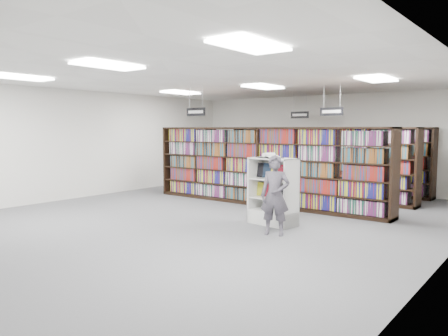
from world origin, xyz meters
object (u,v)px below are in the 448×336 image
Objects in this scene: open_book at (269,156)px; shopper at (275,195)px; bookshelf_row_near at (263,166)px; endcap_display at (274,202)px.

open_book is 0.42× the size of shopper.
bookshelf_row_near is 10.75× the size of open_book.
open_book is 1.16m from shopper.
bookshelf_row_near reaches higher than open_book.
open_book reaches higher than shopper.
bookshelf_row_near is at bearing 107.42° from shopper.
shopper is at bearing -53.15° from bookshelf_row_near.
bookshelf_row_near is at bearing 136.08° from endcap_display.
open_book is (-0.07, -0.09, 0.99)m from endcap_display.
bookshelf_row_near reaches higher than shopper.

